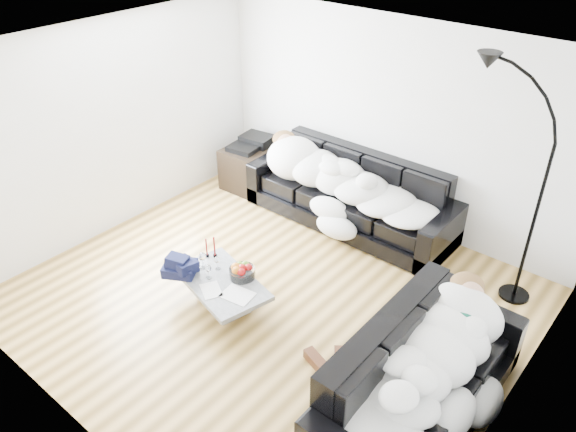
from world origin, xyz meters
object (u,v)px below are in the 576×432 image
Objects in this scene: wine_glass_c at (208,272)px; shoes at (327,360)px; wine_glass_b at (203,261)px; sleeper_back at (349,180)px; wine_glass_a at (217,263)px; candle_right at (214,247)px; sofa_back at (350,192)px; candle_left at (207,248)px; coffee_table at (222,293)px; sleeper_right at (425,359)px; av_cabinet at (253,165)px; floor_lamp at (537,209)px; fruit_bowl at (242,270)px; sofa_right at (422,377)px; stereo at (252,142)px.

wine_glass_c is 1.54m from shoes.
shoes is (1.68, -0.02, -0.35)m from wine_glass_b.
sleeper_back reaches higher than wine_glass_b.
candle_right is at bearing 143.01° from wine_glass_a.
sofa_back is at bearing 90.00° from sleeper_back.
wine_glass_c is 0.39m from candle_left.
sleeper_right is at bearing 1.42° from coffee_table.
sleeper_back is (-0.00, -0.05, 0.20)m from sofa_back.
av_cabinet reaches higher than wine_glass_b.
av_cabinet is 0.39× the size of floor_lamp.
wine_glass_a is (-2.46, 0.07, -0.26)m from sleeper_right.
wine_glass_a is at bearing -166.43° from fruit_bowl.
wine_glass_c is at bearing -160.55° from coffee_table.
sleeper_right is at bearing -31.37° from av_cabinet.
sofa_right reaches higher than candle_left.
candle_left is 0.09m from candle_right.
sleeper_right is 2.14× the size of av_cabinet.
sleeper_back is at bearing 78.72° from wine_glass_b.
fruit_bowl is at bearing -89.69° from sofa_back.
floor_lamp is (2.78, 1.92, 0.68)m from candle_left.
wine_glass_c is (-2.42, -0.10, -0.25)m from sleeper_right.
sleeper_back reaches higher than sofa_right.
candle_right is at bearing -157.63° from shoes.
wine_glass_b is 0.09× the size of floor_lamp.
sleeper_back is 2.55m from shoes.
sofa_back reaches higher than coffee_table.
candle_left is 2.31m from stereo.
candle_right is at bearing 126.11° from wine_glass_c.
floor_lamp is (2.35, 2.13, 0.95)m from coffee_table.
sleeper_right is 2.47m from wine_glass_a.
coffee_table is 6.69× the size of wine_glass_a.
sofa_back reaches higher than stereo.
av_cabinet is at bearing 122.64° from wine_glass_c.
wine_glass_c is (0.04, -0.17, 0.00)m from wine_glass_a.
wine_glass_a is at bearing -97.94° from sleeper_back.
sleeper_back is at bearing 76.02° from candle_right.
sleeper_right reaches higher than fruit_bowl.
wine_glass_b is at bearing -101.28° from sleeper_back.
shoes is at bearing -7.91° from fruit_bowl.
floor_lamp is at bearing 42.18° from coffee_table.
stereo is (-3.86, 2.14, 0.02)m from sleeper_right.
sofa_back is 6.29× the size of stereo.
coffee_table is 4.17× the size of candle_right.
sleeper_back is at bearing 82.06° from wine_glass_a.
fruit_bowl is 1.08× the size of candle_right.
candle_left reaches higher than shoes.
fruit_bowl is 2.64m from stereo.
sofa_back is at bearing 45.25° from sofa_right.
sleeper_right is 0.84× the size of floor_lamp.
coffee_table is at bearing -92.89° from sleeper_back.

